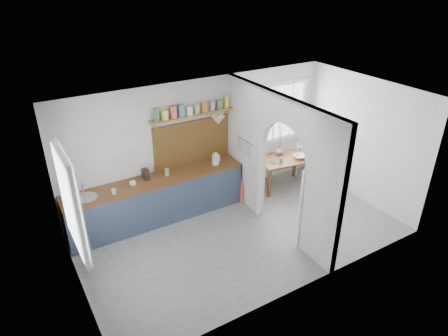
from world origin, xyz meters
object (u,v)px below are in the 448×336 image
kettle (216,159)px  vase (279,151)px  dining_table (283,172)px  chair_right (308,160)px  chair_left (250,175)px

kettle → vase: 1.68m
dining_table → chair_right: chair_right is taller
dining_table → chair_left: (-0.84, 0.08, 0.12)m
vase → kettle: bearing=-178.8°
vase → chair_right: bearing=-10.7°
chair_left → chair_right: (1.62, -0.01, -0.04)m
dining_table → chair_left: 0.85m
dining_table → chair_left: bearing=-175.9°
chair_right → chair_left: bearing=79.2°
dining_table → kettle: 1.77m
dining_table → kettle: bearing=-177.0°
chair_left → vase: (0.87, 0.14, 0.32)m
chair_left → kettle: kettle is taller
chair_left → chair_right: bearing=100.3°
vase → chair_left: bearing=-171.0°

